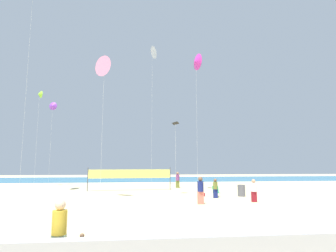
# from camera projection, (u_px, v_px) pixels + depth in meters

# --- Properties ---
(ground_plane) EXTENTS (120.00, 120.00, 0.00)m
(ground_plane) POSITION_uv_depth(u_px,v_px,m) (154.00, 206.00, 18.56)
(ground_plane) COLOR #D1BC89
(ocean_band) EXTENTS (120.00, 20.00, 0.01)m
(ocean_band) POSITION_uv_depth(u_px,v_px,m) (141.00, 179.00, 53.64)
(ocean_band) COLOR teal
(ocean_band) RESTS_ON ground
(boardwalk_ledge) EXTENTS (28.00, 0.44, 0.79)m
(boardwalk_ledge) POSITION_uv_depth(u_px,v_px,m) (184.00, 252.00, 7.42)
(boardwalk_ledge) COLOR #A8A8AD
(boardwalk_ledge) RESTS_ON ground
(mother_figure) EXTENTS (0.39, 0.39, 1.71)m
(mother_figure) POSITION_uv_depth(u_px,v_px,m) (59.00, 229.00, 7.71)
(mother_figure) COLOR #99B28C
(mother_figure) RESTS_ON ground
(toddler_figure) EXTENTS (0.18, 0.18, 0.77)m
(toddler_figure) POSITION_uv_depth(u_px,v_px,m) (82.00, 247.00, 7.82)
(toddler_figure) COLOR #2D2D33
(toddler_figure) RESTS_ON ground
(beachgoer_navy_shirt) EXTENTS (0.42, 0.42, 1.85)m
(beachgoer_navy_shirt) POSITION_uv_depth(u_px,v_px,m) (201.00, 189.00, 19.47)
(beachgoer_navy_shirt) COLOR #EA7260
(beachgoer_navy_shirt) RESTS_ON ground
(beachgoer_white_shirt) EXTENTS (0.37, 0.37, 1.63)m
(beachgoer_white_shirt) POSITION_uv_depth(u_px,v_px,m) (254.00, 190.00, 20.56)
(beachgoer_white_shirt) COLOR maroon
(beachgoer_white_shirt) RESTS_ON ground
(beachgoer_olive_shirt) EXTENTS (0.35, 0.35, 1.55)m
(beachgoer_olive_shirt) POSITION_uv_depth(u_px,v_px,m) (215.00, 188.00, 23.00)
(beachgoer_olive_shirt) COLOR navy
(beachgoer_olive_shirt) RESTS_ON ground
(beachgoer_plum_shirt) EXTENTS (0.42, 0.42, 1.85)m
(beachgoer_plum_shirt) POSITION_uv_depth(u_px,v_px,m) (178.00, 179.00, 33.25)
(beachgoer_plum_shirt) COLOR olive
(beachgoer_plum_shirt) RESTS_ON ground
(folding_beach_chair) EXTENTS (0.52, 0.65, 0.89)m
(folding_beach_chair) POSITION_uv_depth(u_px,v_px,m) (216.00, 191.00, 24.10)
(folding_beach_chair) COLOR #1E8C4C
(folding_beach_chair) RESTS_ON ground
(trash_barrel) EXTENTS (0.63, 0.63, 0.98)m
(trash_barrel) POSITION_uv_depth(u_px,v_px,m) (241.00, 191.00, 24.19)
(trash_barrel) COLOR #595960
(trash_barrel) RESTS_ON ground
(volleyball_net) EXTENTS (8.71, 0.99, 2.40)m
(volleyball_net) POSITION_uv_depth(u_px,v_px,m) (130.00, 175.00, 30.00)
(volleyball_net) COLOR #4C4C51
(volleyball_net) RESTS_ON ground
(beach_handbag) EXTENTS (0.36, 0.18, 0.29)m
(beach_handbag) POSITION_uv_depth(u_px,v_px,m) (203.00, 195.00, 24.15)
(beach_handbag) COLOR maroon
(beach_handbag) RESTS_ON ground
(kite_lime_delta) EXTENTS (0.90, 0.96, 12.04)m
(kite_lime_delta) POSITION_uv_depth(u_px,v_px,m) (40.00, 94.00, 35.99)
(kite_lime_delta) COLOR silver
(kite_lime_delta) RESTS_ON ground
(kite_black_diamond) EXTENTS (0.70, 0.71, 6.66)m
(kite_black_diamond) POSITION_uv_depth(u_px,v_px,m) (175.00, 123.00, 25.97)
(kite_black_diamond) COLOR silver
(kite_black_diamond) RESTS_ON ground
(kite_white_delta) EXTENTS (1.25, 1.70, 18.55)m
(kite_white_delta) POSITION_uv_depth(u_px,v_px,m) (152.00, 53.00, 38.18)
(kite_white_delta) COLOR silver
(kite_white_delta) RESTS_ON ground
(kite_magenta_delta) EXTENTS (0.92, 1.83, 14.49)m
(kite_magenta_delta) POSITION_uv_depth(u_px,v_px,m) (196.00, 62.00, 30.26)
(kite_magenta_delta) COLOR silver
(kite_magenta_delta) RESTS_ON ground
(kite_violet_delta) EXTENTS (1.12, 0.53, 11.02)m
(kite_violet_delta) POSITION_uv_depth(u_px,v_px,m) (53.00, 106.00, 37.77)
(kite_violet_delta) COLOR silver
(kite_violet_delta) RESTS_ON ground
(kite_pink_delta) EXTENTS (1.53, 1.30, 11.48)m
(kite_pink_delta) POSITION_uv_depth(u_px,v_px,m) (104.00, 67.00, 23.07)
(kite_pink_delta) COLOR silver
(kite_pink_delta) RESTS_ON ground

